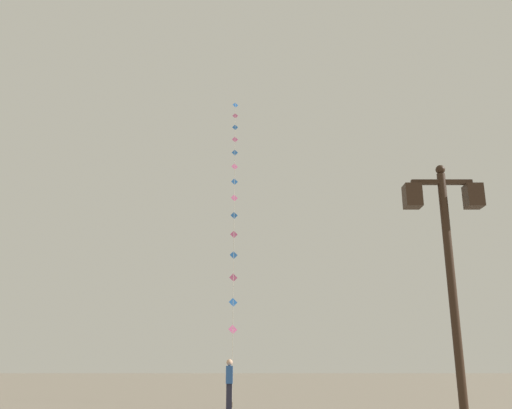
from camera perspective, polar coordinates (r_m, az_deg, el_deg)
The scene contains 4 objects.
ground_plane at distance 22.14m, azimuth 2.27°, elevation -20.18°, with size 160.00×160.00×0.00m, color #756B5B.
twin_lantern_lamp_post at distance 9.67m, azimuth 19.11°, elevation -4.48°, with size 1.32×0.28×4.84m.
kite_train at distance 29.77m, azimuth -2.45°, elevation 0.30°, with size 0.83×13.05×18.99m.
kite_flyer at distance 20.31m, azimuth -2.99°, elevation -17.98°, with size 0.25×0.61×1.71m.
Camera 1 is at (-0.90, -2.07, 1.53)m, focal length 38.61 mm.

